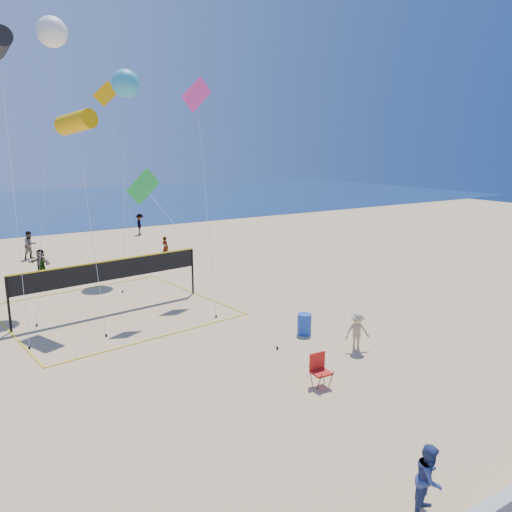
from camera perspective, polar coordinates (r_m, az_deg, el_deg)
ground at (r=11.48m, az=-1.08°, el=-27.04°), size 120.00×120.00×0.00m
bystander_a at (r=11.56m, az=19.20°, el=-22.88°), size 0.89×0.81×1.48m
bystander_b at (r=18.71m, az=11.50°, el=-8.46°), size 1.05×0.82×1.44m
far_person_1 at (r=30.78m, az=-23.38°, el=-0.79°), size 1.32×1.52×1.66m
far_person_2 at (r=33.83m, az=-10.33°, el=0.97°), size 0.51×0.62×1.47m
far_person_3 at (r=36.28m, az=-24.41°, el=1.14°), size 1.11×1.00×1.86m
far_person_4 at (r=43.50m, az=-13.12°, el=3.56°), size 1.04×1.31×1.78m
camp_chair at (r=15.97m, az=7.25°, el=-12.56°), size 0.59×0.72×1.15m
trash_barrel at (r=20.04m, az=5.54°, el=-7.75°), size 0.60×0.60×0.84m
volleyball_net at (r=23.35m, az=-16.26°, el=-2.23°), size 9.83×9.70×2.36m
kite_2 at (r=22.79m, az=-19.87°, el=14.17°), size 1.55×4.54×8.84m
kite_4 at (r=21.54m, az=-12.05°, el=6.88°), size 3.40×6.53×6.44m
kite_5 at (r=25.84m, az=-6.70°, el=16.80°), size 2.66×5.20×10.72m
kite_6 at (r=27.64m, az=-22.30°, el=22.60°), size 3.55×6.12×13.33m
kite_7 at (r=30.98m, az=-14.70°, el=18.53°), size 3.26×5.75×11.62m
kite_9 at (r=34.51m, az=-16.58°, el=16.32°), size 1.58×4.67×11.43m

